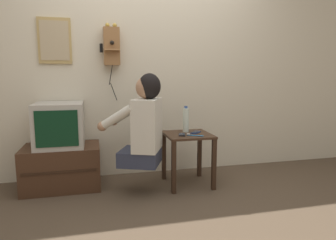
{
  "coord_description": "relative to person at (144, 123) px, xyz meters",
  "views": [
    {
      "loc": [
        -0.59,
        -2.11,
        1.12
      ],
      "look_at": [
        0.09,
        0.67,
        0.69
      ],
      "focal_mm": 32.0,
      "sensor_mm": 36.0,
      "label": 1
    }
  ],
  "objects": [
    {
      "name": "side_table",
      "position": [
        0.47,
        0.12,
        -0.27
      ],
      "size": [
        0.45,
        0.46,
        0.53
      ],
      "color": "#382316",
      "rests_on": "ground_plane"
    },
    {
      "name": "television",
      "position": [
        -0.78,
        0.35,
        -0.04
      ],
      "size": [
        0.45,
        0.49,
        0.43
      ],
      "color": "#ADA89E",
      "rests_on": "tv_stand"
    },
    {
      "name": "tv_stand",
      "position": [
        -0.77,
        0.34,
        -0.47
      ],
      "size": [
        0.73,
        0.49,
        0.42
      ],
      "color": "#422819",
      "rests_on": "ground_plane"
    },
    {
      "name": "wall_phone_antique",
      "position": [
        -0.25,
        0.55,
        0.74
      ],
      "size": [
        0.21,
        0.18,
        0.8
      ],
      "color": "olive"
    },
    {
      "name": "cell_phone_held",
      "position": [
        0.39,
        0.06,
        -0.14
      ],
      "size": [
        0.09,
        0.14,
        0.01
      ],
      "rotation": [
        0.0,
        0.0,
        -0.3
      ],
      "color": "black",
      "rests_on": "side_table"
    },
    {
      "name": "ground_plane",
      "position": [
        0.15,
        -0.6,
        -0.68
      ],
      "size": [
        14.0,
        14.0,
        0.0
      ],
      "primitive_type": "plane",
      "color": "#4C3D2D"
    },
    {
      "name": "person",
      "position": [
        0.0,
        0.0,
        0.0
      ],
      "size": [
        0.62,
        0.54,
        0.85
      ],
      "rotation": [
        0.0,
        0.0,
        1.17
      ],
      "color": "#2D3347",
      "rests_on": "ground_plane"
    },
    {
      "name": "cell_phone_spare",
      "position": [
        0.56,
        0.15,
        -0.14
      ],
      "size": [
        0.13,
        0.13,
        0.01
      ],
      "rotation": [
        0.0,
        0.0,
        -0.77
      ],
      "color": "navy",
      "rests_on": "side_table"
    },
    {
      "name": "framed_picture",
      "position": [
        -0.81,
        0.59,
        0.78
      ],
      "size": [
        0.32,
        0.03,
        0.46
      ],
      "color": "tan"
    },
    {
      "name": "toothbrush",
      "position": [
        0.49,
        0.0,
        -0.14
      ],
      "size": [
        0.15,
        0.09,
        0.02
      ],
      "rotation": [
        0.0,
        0.0,
        1.03
      ],
      "color": "#338CD8",
      "rests_on": "side_table"
    },
    {
      "name": "wall_back",
      "position": [
        0.15,
        0.63,
        0.59
      ],
      "size": [
        6.8,
        0.05,
        2.55
      ],
      "color": "beige",
      "rests_on": "ground_plane"
    },
    {
      "name": "water_bottle",
      "position": [
        0.48,
        0.23,
        -0.02
      ],
      "size": [
        0.06,
        0.06,
        0.27
      ],
      "color": "silver",
      "rests_on": "side_table"
    }
  ]
}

